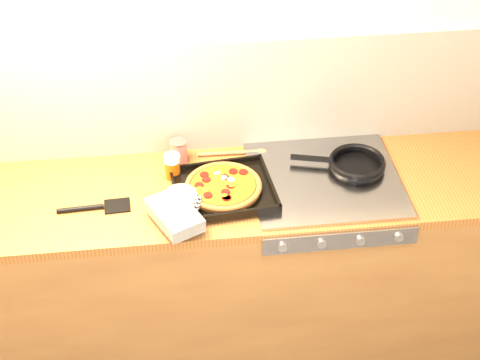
{
  "coord_description": "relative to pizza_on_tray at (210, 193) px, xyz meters",
  "views": [
    {
      "loc": [
        -0.17,
        -1.2,
        2.75
      ],
      "look_at": [
        0.1,
        1.08,
        0.95
      ],
      "focal_mm": 55.0,
      "sensor_mm": 36.0,
      "label": 1
    }
  ],
  "objects": [
    {
      "name": "stovetop",
      "position": [
        0.48,
        0.08,
        -0.04
      ],
      "size": [
        0.6,
        0.56,
        0.02
      ],
      "primitive_type": "cube",
      "color": "#959499",
      "rests_on": "counter_run"
    },
    {
      "name": "black_spatula",
      "position": [
        -0.44,
        0.01,
        -0.04
      ],
      "size": [
        0.28,
        0.09,
        0.02
      ],
      "color": "black",
      "rests_on": "counter_run"
    },
    {
      "name": "pizza_on_tray",
      "position": [
        0.0,
        0.0,
        0.0
      ],
      "size": [
        0.52,
        0.49,
        0.07
      ],
      "color": "black",
      "rests_on": "stovetop"
    },
    {
      "name": "room_shell",
      "position": [
        0.03,
        0.37,
        0.21
      ],
      "size": [
        3.2,
        3.2,
        3.2
      ],
      "color": "white",
      "rests_on": "ground"
    },
    {
      "name": "counter_run",
      "position": [
        0.03,
        0.08,
        -0.49
      ],
      "size": [
        3.2,
        0.62,
        0.9
      ],
      "color": "olive",
      "rests_on": "ground"
    },
    {
      "name": "tomato_can",
      "position": [
        -0.11,
        0.28,
        0.01
      ],
      "size": [
        0.09,
        0.09,
        0.1
      ],
      "color": "#9F0C0E",
      "rests_on": "counter_run"
    },
    {
      "name": "wooden_spoon",
      "position": [
        0.15,
        0.3,
        -0.03
      ],
      "size": [
        0.3,
        0.05,
        0.02
      ],
      "color": "#9A6541",
      "rests_on": "counter_run"
    },
    {
      "name": "frying_pan",
      "position": [
        0.61,
        0.13,
        -0.01
      ],
      "size": [
        0.41,
        0.29,
        0.04
      ],
      "color": "black",
      "rests_on": "stovetop"
    },
    {
      "name": "juice_glass",
      "position": [
        -0.14,
        0.18,
        0.01
      ],
      "size": [
        0.08,
        0.08,
        0.11
      ],
      "color": "#C64D0B",
      "rests_on": "counter_run"
    }
  ]
}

